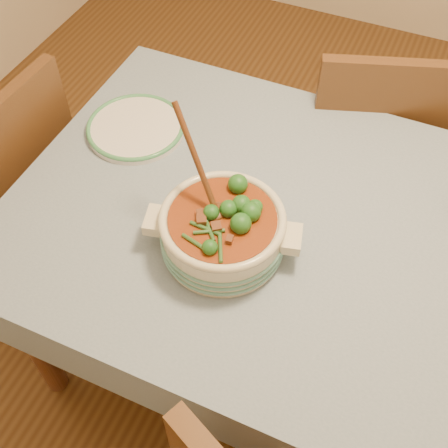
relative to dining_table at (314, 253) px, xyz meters
name	(u,v)px	position (x,y,z in m)	size (l,w,h in m)	color
floor	(291,357)	(0.00, 0.00, -0.66)	(4.50, 4.50, 0.00)	#4F3016
dining_table	(314,253)	(0.00, 0.00, 0.00)	(1.68, 1.08, 0.76)	brown
stew_casserole	(222,229)	(-0.21, -0.14, 0.17)	(0.40, 0.37, 0.37)	beige
white_plate	(136,127)	(-0.63, 0.15, 0.11)	(0.34, 0.34, 0.03)	silver
chair_far	(367,137)	(0.00, 0.66, -0.13)	(0.55, 0.55, 0.93)	#56381A
chair_left	(13,180)	(-1.05, -0.02, -0.14)	(0.44, 0.44, 0.92)	#56381A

